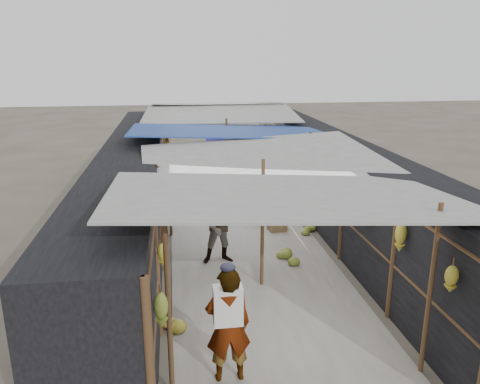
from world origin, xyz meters
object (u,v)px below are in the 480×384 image
vendor_elderly (228,325)px  shopper_blue (222,225)px  vendor_seated (267,189)px  black_basin (279,195)px  crate_near (277,226)px

vendor_elderly → shopper_blue: bearing=-96.4°
vendor_seated → black_basin: bearing=113.1°
vendor_seated → crate_near: bearing=-30.8°
black_basin → vendor_elderly: size_ratio=0.37×
black_basin → vendor_elderly: 9.10m
crate_near → vendor_elderly: (-1.98, -5.67, 0.73)m
crate_near → shopper_blue: size_ratio=0.25×
black_basin → vendor_seated: vendor_seated is taller
crate_near → shopper_blue: shopper_blue is taller
vendor_elderly → shopper_blue: size_ratio=0.97×
crate_near → vendor_elderly: vendor_elderly is taller
vendor_elderly → shopper_blue: (0.33, 3.94, 0.02)m
crate_near → black_basin: bearing=67.3°
black_basin → vendor_elderly: (-2.70, -8.66, 0.77)m
vendor_elderly → shopper_blue: shopper_blue is taller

